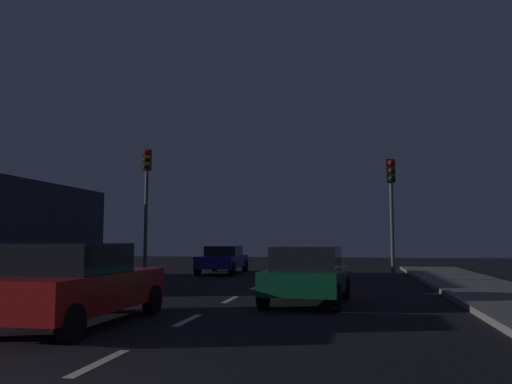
{
  "coord_description": "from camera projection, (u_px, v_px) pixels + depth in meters",
  "views": [
    {
      "loc": [
        3.39,
        -4.07,
        1.65
      ],
      "look_at": [
        -0.03,
        14.27,
        3.38
      ],
      "focal_mm": 36.42,
      "sensor_mm": 36.0,
      "label": 1
    }
  ],
  "objects": [
    {
      "name": "car_adjacent_lane",
      "position": [
        76.0,
        284.0,
        10.11
      ],
      "size": [
        2.04,
        4.46,
        1.59
      ],
      "color": "#B21919",
      "rests_on": "ground_plane"
    },
    {
      "name": "lane_stripe_second",
      "position": [
        100.0,
        363.0,
        6.99
      ],
      "size": [
        0.16,
        1.6,
        0.01
      ],
      "primitive_type": "cube",
      "color": "silver",
      "rests_on": "ground_plane"
    },
    {
      "name": "car_stopped_ahead",
      "position": [
        307.0,
        275.0,
        13.62
      ],
      "size": [
        2.19,
        3.92,
        1.49
      ],
      "color": "#0F4C2D",
      "rests_on": "ground_plane"
    },
    {
      "name": "lane_stripe_third",
      "position": [
        188.0,
        320.0,
        10.71
      ],
      "size": [
        0.16,
        1.6,
        0.01
      ],
      "primitive_type": "cube",
      "color": "silver",
      "rests_on": "ground_plane"
    },
    {
      "name": "traffic_signal_right",
      "position": [
        391.0,
        196.0,
        19.73
      ],
      "size": [
        0.32,
        0.38,
        4.74
      ],
      "color": "#4C4C51",
      "rests_on": "ground_plane"
    },
    {
      "name": "traffic_signal_left",
      "position": [
        146.0,
        189.0,
        21.59
      ],
      "size": [
        0.32,
        0.38,
        5.45
      ],
      "color": "#4C4C51",
      "rests_on": "ground_plane"
    },
    {
      "name": "car_oncoming_far",
      "position": [
        223.0,
        259.0,
        25.85
      ],
      "size": [
        1.95,
        4.42,
        1.36
      ],
      "color": "navy",
      "rests_on": "ground_plane"
    },
    {
      "name": "lane_stripe_fifth",
      "position": [
        256.0,
        287.0,
        18.15
      ],
      "size": [
        0.16,
        1.6,
        0.01
      ],
      "primitive_type": "cube",
      "color": "silver",
      "rests_on": "ground_plane"
    },
    {
      "name": "lane_stripe_fourth",
      "position": [
        230.0,
        299.0,
        14.43
      ],
      "size": [
        0.16,
        1.6,
        0.01
      ],
      "primitive_type": "cube",
      "color": "silver",
      "rests_on": "ground_plane"
    },
    {
      "name": "lane_stripe_sixth",
      "position": [
        272.0,
        279.0,
        21.87
      ],
      "size": [
        0.16,
        1.6,
        0.01
      ],
      "primitive_type": "cube",
      "color": "silver",
      "rests_on": "ground_plane"
    },
    {
      "name": "ground_plane",
      "position": [
        196.0,
        316.0,
        11.3
      ],
      "size": [
        80.0,
        80.0,
        0.0
      ],
      "primitive_type": "plane",
      "color": "black"
    }
  ]
}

